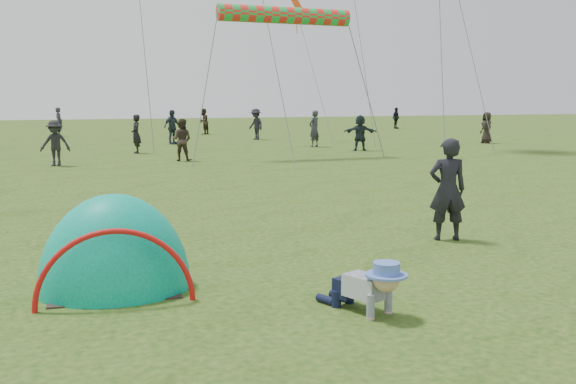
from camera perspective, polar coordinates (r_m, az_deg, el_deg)
name	(u,v)px	position (r m, az deg, el deg)	size (l,w,h in m)	color
ground	(413,316)	(7.19, 11.03, -10.74)	(140.00, 140.00, 0.00)	#1B3C0D
crawling_toddler	(369,285)	(7.11, 7.23, -8.23)	(0.57, 0.82, 0.63)	black
popup_tent	(116,289)	(8.27, -15.05, -8.34)	(1.84, 1.52, 2.38)	#008562
standing_adult	(448,189)	(10.86, 14.00, 0.22)	(0.62, 0.40, 1.69)	black
crowd_person_0	(314,129)	(31.11, 2.35, 5.65)	(0.64, 0.42, 1.76)	#2D2E35
crowd_person_1	(182,140)	(24.38, -9.42, 4.59)	(0.77, 0.60, 1.58)	#382C24
crowd_person_5	(360,133)	(29.05, 6.43, 5.25)	(1.48, 0.47, 1.60)	#202A31
crowd_person_6	(59,122)	(42.13, -19.69, 5.89)	(0.65, 0.43, 1.79)	#2C2D37
crowd_person_8	(172,127)	(33.47, -10.27, 5.71)	(1.03, 0.43, 1.76)	#273240
crowd_person_9	(256,124)	(36.62, -2.88, 6.04)	(1.13, 0.65, 1.75)	black
crowd_person_12	(136,134)	(28.18, -13.35, 5.04)	(0.60, 0.40, 1.65)	black
crowd_person_13	(203,121)	(42.25, -7.52, 6.23)	(0.82, 0.64, 1.68)	#2E241B
crowd_person_14	(396,118)	(50.64, 9.57, 6.50)	(0.96, 0.40, 1.64)	black
crowd_person_15	(55,143)	(23.67, -19.99, 4.10)	(1.03, 0.59, 1.59)	black
crowd_person_16	(487,128)	(35.23, 17.24, 5.49)	(0.80, 0.52, 1.63)	black
rainbow_tube_kite	(285,15)	(25.62, -0.29, 15.43)	(0.64, 0.64, 5.31)	red
diamond_kite_1	(297,4)	(36.67, 0.80, 16.33)	(1.25, 1.25, 0.00)	#D23C03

